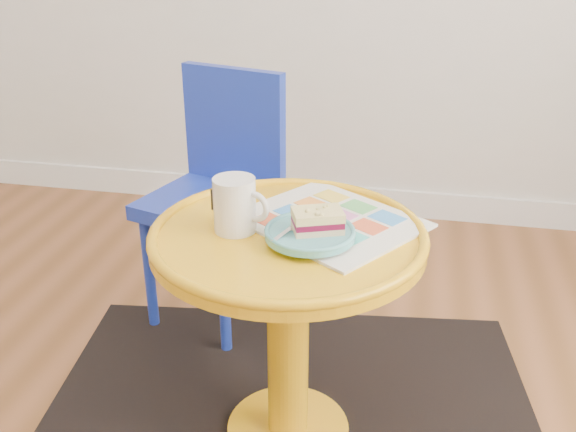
% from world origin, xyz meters
% --- Properties ---
extents(rug, '(1.43, 1.26, 0.01)m').
position_xyz_m(rug, '(0.51, 0.57, 0.00)').
color(rug, black).
rests_on(rug, ground).
extents(side_table, '(0.61, 0.61, 0.58)m').
position_xyz_m(side_table, '(0.51, 0.57, 0.41)').
color(side_table, gold).
rests_on(side_table, ground).
extents(chair, '(0.44, 0.44, 0.80)m').
position_xyz_m(chair, '(0.18, 1.12, 0.46)').
color(chair, '#1B33B2').
rests_on(chair, ground).
extents(newspaper, '(0.48, 0.47, 0.01)m').
position_xyz_m(newspaper, '(0.59, 0.65, 0.58)').
color(newspaper, silver).
rests_on(newspaper, side_table).
extents(mug, '(0.13, 0.09, 0.12)m').
position_xyz_m(mug, '(0.40, 0.56, 0.64)').
color(mug, silver).
rests_on(mug, side_table).
extents(plate, '(0.19, 0.19, 0.02)m').
position_xyz_m(plate, '(0.57, 0.54, 0.60)').
color(plate, '#51A5AC').
rests_on(plate, newspaper).
extents(cake_slice, '(0.12, 0.10, 0.05)m').
position_xyz_m(cake_slice, '(0.58, 0.54, 0.63)').
color(cake_slice, '#D3BC8C').
rests_on(cake_slice, plate).
extents(fork, '(0.06, 0.14, 0.00)m').
position_xyz_m(fork, '(0.53, 0.54, 0.61)').
color(fork, silver).
rests_on(fork, plate).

